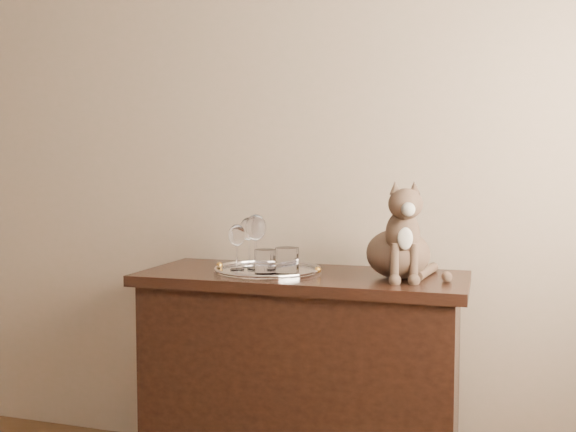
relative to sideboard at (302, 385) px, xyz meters
name	(u,v)px	position (x,y,z in m)	size (l,w,h in m)	color
wall_back	(190,143)	(-0.60, 0.31, 0.93)	(4.00, 0.10, 2.70)	tan
sideboard	(302,385)	(0.00, 0.00, 0.00)	(1.20, 0.50, 0.85)	black
tray	(268,271)	(-0.13, -0.02, 0.43)	(0.40, 0.40, 0.01)	silver
wine_glass_a	(249,242)	(-0.24, 0.07, 0.53)	(0.07, 0.07, 0.19)	silver
wine_glass_c	(237,247)	(-0.24, -0.05, 0.52)	(0.07, 0.07, 0.17)	white
wine_glass_d	(256,242)	(-0.18, -0.01, 0.54)	(0.08, 0.08, 0.21)	silver
tumbler_a	(287,261)	(-0.03, -0.09, 0.48)	(0.09, 0.09, 0.10)	silver
tumbler_b	(265,262)	(-0.11, -0.10, 0.48)	(0.08, 0.08, 0.09)	silver
cat	(398,229)	(0.35, 0.00, 0.60)	(0.34, 0.32, 0.35)	#4B3A2C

